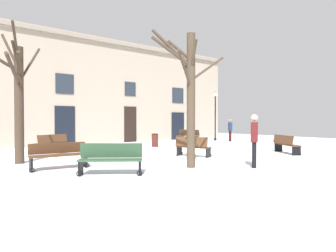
{
  "coord_description": "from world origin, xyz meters",
  "views": [
    {
      "loc": [
        -8.54,
        -9.28,
        1.64
      ],
      "look_at": [
        0.0,
        1.94,
        1.36
      ],
      "focal_mm": 30.78,
      "sensor_mm": 36.0,
      "label": 1
    }
  ],
  "objects_px": {
    "bench_by_litter_bin": "(188,136)",
    "bench_back_to_back_right": "(51,143)",
    "bench_far_corner": "(286,144)",
    "bench_facing_shops": "(193,147)",
    "person_by_shop_door": "(230,129)",
    "tree_near_facade": "(18,97)",
    "litter_bin": "(155,140)",
    "tree_right_of_center": "(189,92)",
    "person_crossing_plaza": "(254,138)",
    "streetlamp": "(215,110)",
    "bench_near_center_tree": "(111,159)",
    "bench_near_lamp": "(59,155)"
  },
  "relations": [
    {
      "from": "litter_bin",
      "to": "bench_back_to_back_right",
      "type": "height_order",
      "value": "bench_back_to_back_right"
    },
    {
      "from": "bench_near_lamp",
      "to": "person_by_shop_door",
      "type": "distance_m",
      "value": 15.27
    },
    {
      "from": "streetlamp",
      "to": "bench_near_center_tree",
      "type": "xyz_separation_m",
      "value": [
        -13.31,
        -8.31,
        -1.96
      ]
    },
    {
      "from": "tree_near_facade",
      "to": "tree_right_of_center",
      "type": "xyz_separation_m",
      "value": [
        4.55,
        -4.54,
        0.08
      ]
    },
    {
      "from": "tree_right_of_center",
      "to": "person_by_shop_door",
      "type": "height_order",
      "value": "tree_right_of_center"
    },
    {
      "from": "streetlamp",
      "to": "bench_near_center_tree",
      "type": "relative_size",
      "value": 2.2
    },
    {
      "from": "bench_back_to_back_right",
      "to": "person_crossing_plaza",
      "type": "xyz_separation_m",
      "value": [
        4.24,
        -9.26,
        0.56
      ]
    },
    {
      "from": "tree_right_of_center",
      "to": "litter_bin",
      "type": "xyz_separation_m",
      "value": [
        3.48,
        7.13,
        -2.2
      ]
    },
    {
      "from": "bench_far_corner",
      "to": "person_by_shop_door",
      "type": "xyz_separation_m",
      "value": [
        4.13,
        7.06,
        0.5
      ]
    },
    {
      "from": "tree_near_facade",
      "to": "person_crossing_plaza",
      "type": "bearing_deg",
      "value": -43.23
    },
    {
      "from": "litter_bin",
      "to": "bench_far_corner",
      "type": "height_order",
      "value": "bench_far_corner"
    },
    {
      "from": "bench_by_litter_bin",
      "to": "bench_back_to_back_right",
      "type": "height_order",
      "value": "bench_by_litter_bin"
    },
    {
      "from": "bench_by_litter_bin",
      "to": "person_by_shop_door",
      "type": "height_order",
      "value": "person_by_shop_door"
    },
    {
      "from": "tree_near_facade",
      "to": "tree_right_of_center",
      "type": "distance_m",
      "value": 6.43
    },
    {
      "from": "tree_near_facade",
      "to": "bench_by_litter_bin",
      "type": "relative_size",
      "value": 2.66
    },
    {
      "from": "streetlamp",
      "to": "person_by_shop_door",
      "type": "xyz_separation_m",
      "value": [
        0.19,
        -1.4,
        -1.48
      ]
    },
    {
      "from": "bench_by_litter_bin",
      "to": "bench_near_lamp",
      "type": "height_order",
      "value": "bench_by_litter_bin"
    },
    {
      "from": "tree_right_of_center",
      "to": "bench_facing_shops",
      "type": "bearing_deg",
      "value": 45.56
    },
    {
      "from": "tree_near_facade",
      "to": "tree_right_of_center",
      "type": "relative_size",
      "value": 1.08
    },
    {
      "from": "tree_near_facade",
      "to": "bench_facing_shops",
      "type": "height_order",
      "value": "tree_near_facade"
    },
    {
      "from": "person_by_shop_door",
      "to": "person_crossing_plaza",
      "type": "bearing_deg",
      "value": -14.99
    },
    {
      "from": "bench_facing_shops",
      "to": "person_by_shop_door",
      "type": "xyz_separation_m",
      "value": [
        8.61,
        5.19,
        0.52
      ]
    },
    {
      "from": "bench_far_corner",
      "to": "person_crossing_plaza",
      "type": "bearing_deg",
      "value": 139.85
    },
    {
      "from": "tree_near_facade",
      "to": "bench_facing_shops",
      "type": "distance_m",
      "value": 7.38
    },
    {
      "from": "tree_right_of_center",
      "to": "bench_back_to_back_right",
      "type": "height_order",
      "value": "tree_right_of_center"
    },
    {
      "from": "bench_near_center_tree",
      "to": "bench_by_litter_bin",
      "type": "bearing_deg",
      "value": 73.68
    },
    {
      "from": "tree_right_of_center",
      "to": "litter_bin",
      "type": "relative_size",
      "value": 5.72
    },
    {
      "from": "tree_near_facade",
      "to": "person_crossing_plaza",
      "type": "distance_m",
      "value": 8.79
    },
    {
      "from": "tree_near_facade",
      "to": "litter_bin",
      "type": "distance_m",
      "value": 8.7
    },
    {
      "from": "tree_near_facade",
      "to": "bench_near_lamp",
      "type": "relative_size",
      "value": 2.64
    },
    {
      "from": "bench_by_litter_bin",
      "to": "bench_facing_shops",
      "type": "height_order",
      "value": "bench_by_litter_bin"
    },
    {
      "from": "bench_facing_shops",
      "to": "person_by_shop_door",
      "type": "bearing_deg",
      "value": -78.8
    },
    {
      "from": "tree_right_of_center",
      "to": "person_by_shop_door",
      "type": "relative_size",
      "value": 2.68
    },
    {
      "from": "bench_by_litter_bin",
      "to": "litter_bin",
      "type": "bearing_deg",
      "value": -82.39
    },
    {
      "from": "bench_facing_shops",
      "to": "person_by_shop_door",
      "type": "distance_m",
      "value": 10.07
    },
    {
      "from": "bench_far_corner",
      "to": "bench_facing_shops",
      "type": "height_order",
      "value": "bench_far_corner"
    },
    {
      "from": "bench_back_to_back_right",
      "to": "bench_near_center_tree",
      "type": "bearing_deg",
      "value": 66.46
    },
    {
      "from": "bench_near_lamp",
      "to": "streetlamp",
      "type": "bearing_deg",
      "value": 27.99
    },
    {
      "from": "litter_bin",
      "to": "bench_back_to_back_right",
      "type": "relative_size",
      "value": 0.46
    },
    {
      "from": "bench_near_lamp",
      "to": "bench_facing_shops",
      "type": "xyz_separation_m",
      "value": [
        5.82,
        -0.25,
        -0.02
      ]
    },
    {
      "from": "person_by_shop_door",
      "to": "bench_back_to_back_right",
      "type": "bearing_deg",
      "value": -61.51
    },
    {
      "from": "bench_back_to_back_right",
      "to": "bench_by_litter_bin",
      "type": "bearing_deg",
      "value": 163.96
    },
    {
      "from": "bench_near_center_tree",
      "to": "litter_bin",
      "type": "bearing_deg",
      "value": 81.93
    },
    {
      "from": "bench_far_corner",
      "to": "bench_back_to_back_right",
      "type": "bearing_deg",
      "value": 80.87
    },
    {
      "from": "tree_right_of_center",
      "to": "person_crossing_plaza",
      "type": "height_order",
      "value": "tree_right_of_center"
    },
    {
      "from": "tree_right_of_center",
      "to": "bench_near_center_tree",
      "type": "bearing_deg",
      "value": 171.1
    },
    {
      "from": "tree_near_facade",
      "to": "bench_by_litter_bin",
      "type": "distance_m",
      "value": 13.1
    },
    {
      "from": "tree_right_of_center",
      "to": "bench_near_center_tree",
      "type": "distance_m",
      "value": 3.51
    },
    {
      "from": "tree_right_of_center",
      "to": "bench_far_corner",
      "type": "distance_m",
      "value": 6.94
    },
    {
      "from": "streetlamp",
      "to": "litter_bin",
      "type": "bearing_deg",
      "value": -167.14
    }
  ]
}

